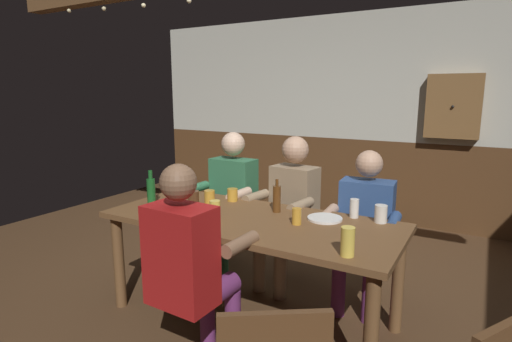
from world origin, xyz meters
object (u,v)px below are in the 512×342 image
at_px(person_3, 190,262).
at_px(pint_glass_1, 232,195).
at_px(pint_glass_6, 215,211).
at_px(pint_glass_2, 348,242).
at_px(pint_glass_7, 178,189).
at_px(bottle_0, 151,190).
at_px(pint_glass_3, 210,197).
at_px(wall_dart_cabinet, 453,106).
at_px(pint_glass_5, 354,208).
at_px(pint_glass_8, 297,216).
at_px(pint_glass_4, 381,214).
at_px(person_2, 364,221).
at_px(pint_glass_0, 193,201).
at_px(plate_0, 325,218).
at_px(dining_table, 250,231).
at_px(bottle_1, 277,198).
at_px(person_1, 290,204).
at_px(person_0, 229,195).

distance_m(person_3, pint_glass_1, 1.04).
distance_m(pint_glass_1, pint_glass_6, 0.51).
xyz_separation_m(pint_glass_2, pint_glass_7, (-1.59, 0.51, -0.01)).
relative_size(bottle_0, pint_glass_6, 1.92).
height_order(bottle_0, pint_glass_3, bottle_0).
bearing_deg(pint_glass_6, wall_dart_cabinet, 67.40).
bearing_deg(pint_glass_5, pint_glass_8, -130.25).
bearing_deg(pint_glass_3, pint_glass_4, 8.11).
height_order(bottle_0, pint_glass_6, bottle_0).
distance_m(pint_glass_3, pint_glass_5, 1.11).
relative_size(bottle_0, pint_glass_3, 2.61).
xyz_separation_m(person_2, pint_glass_0, (-1.06, -0.72, 0.18)).
distance_m(pint_glass_6, wall_dart_cabinet, 3.14).
xyz_separation_m(person_3, pint_glass_2, (0.78, 0.35, 0.15)).
bearing_deg(pint_glass_0, pint_glass_6, -21.22).
bearing_deg(pint_glass_4, bottle_0, -165.30).
height_order(plate_0, pint_glass_7, pint_glass_7).
xyz_separation_m(dining_table, person_3, (0.00, -0.66, 0.02)).
height_order(bottle_1, pint_glass_7, bottle_1).
relative_size(pint_glass_4, pint_glass_7, 0.88).
bearing_deg(wall_dart_cabinet, pint_glass_3, -120.56).
distance_m(person_2, pint_glass_7, 1.51).
relative_size(person_2, wall_dart_cabinet, 1.68).
bearing_deg(bottle_0, person_2, 26.73).
height_order(pint_glass_1, pint_glass_4, pint_glass_4).
bearing_deg(bottle_1, pint_glass_5, 16.07).
bearing_deg(pint_glass_2, person_1, 129.26).
height_order(person_1, person_2, person_1).
bearing_deg(person_3, wall_dart_cabinet, 75.48).
xyz_separation_m(person_0, wall_dart_cabinet, (1.62, 2.00, 0.76)).
relative_size(person_0, person_1, 1.00).
bearing_deg(bottle_0, person_3, -34.43).
bearing_deg(bottle_0, pint_glass_8, 5.61).
distance_m(pint_glass_0, pint_glass_4, 1.31).
height_order(person_0, pint_glass_2, person_0).
bearing_deg(pint_glass_3, pint_glass_6, -48.81).
height_order(pint_glass_1, pint_glass_5, pint_glass_5).
distance_m(dining_table, pint_glass_4, 0.89).
relative_size(pint_glass_4, wall_dart_cabinet, 0.17).
distance_m(person_1, person_3, 1.32).
relative_size(person_1, pint_glass_2, 7.89).
relative_size(pint_glass_2, pint_glass_3, 1.55).
bearing_deg(plate_0, pint_glass_5, 42.76).
distance_m(person_0, pint_glass_7, 0.53).
height_order(person_1, bottle_0, person_1).
xyz_separation_m(dining_table, wall_dart_cabinet, (1.01, 2.66, 0.80)).
bearing_deg(dining_table, pint_glass_0, -171.22).
bearing_deg(pint_glass_7, bottle_0, -96.67).
distance_m(person_2, pint_glass_1, 1.04).
distance_m(pint_glass_6, pint_glass_8, 0.55).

